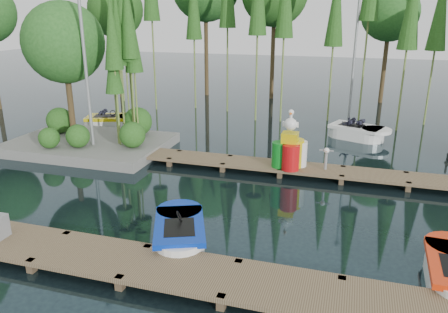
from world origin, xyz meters
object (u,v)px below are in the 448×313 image
(boat_yellow_far, at_px, (111,122))
(drum_cluster, at_px, (290,151))
(island, at_px, (80,70))
(boat_blue, at_px, (180,233))
(yellow_barrel, at_px, (294,153))

(boat_yellow_far, relative_size, drum_cluster, 1.53)
(island, height_order, boat_blue, island)
(island, relative_size, yellow_barrel, 7.07)
(island, distance_m, boat_yellow_far, 4.23)
(boat_blue, xyz_separation_m, boat_yellow_far, (-7.42, 9.34, 0.05))
(boat_blue, bearing_deg, island, 114.42)
(boat_blue, bearing_deg, drum_cluster, 48.74)
(boat_yellow_far, xyz_separation_m, drum_cluster, (9.24, -3.97, 0.59))
(island, xyz_separation_m, drum_cluster, (8.57, -0.94, -2.30))
(yellow_barrel, height_order, drum_cluster, drum_cluster)
(boat_blue, bearing_deg, boat_yellow_far, 105.99)
(yellow_barrel, bearing_deg, drum_cluster, -130.91)
(island, height_order, yellow_barrel, island)
(island, bearing_deg, boat_yellow_far, 102.55)
(yellow_barrel, bearing_deg, boat_blue, -109.55)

